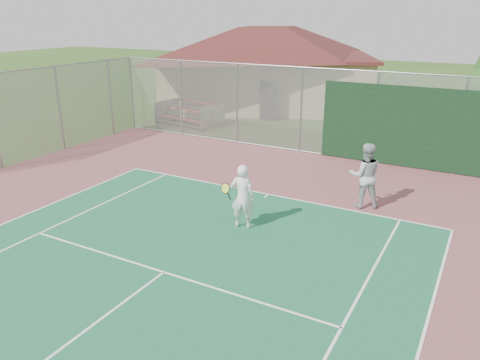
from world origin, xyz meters
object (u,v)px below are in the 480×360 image
at_px(player_white_front, 242,197).
at_px(player_grey_back, 365,176).
at_px(bleachers, 189,113).
at_px(clubhouse, 267,59).

bearing_deg(player_white_front, player_grey_back, -145.13).
xyz_separation_m(bleachers, player_grey_back, (10.97, -6.70, 0.38)).
xyz_separation_m(clubhouse, player_white_front, (7.22, -16.48, -1.98)).
height_order(clubhouse, player_white_front, clubhouse).
bearing_deg(player_white_front, clubhouse, -82.04).
height_order(bleachers, player_white_front, player_white_front).
height_order(bleachers, player_grey_back, player_grey_back).
relative_size(player_white_front, player_grey_back, 0.91).
bearing_deg(player_grey_back, clubhouse, -78.31).
bearing_deg(clubhouse, bleachers, -123.86).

